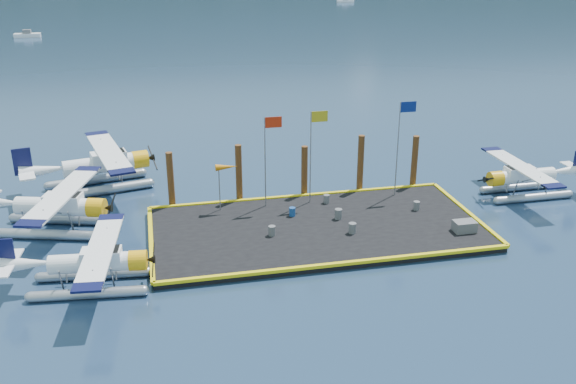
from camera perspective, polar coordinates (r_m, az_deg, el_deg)
name	(u,v)px	position (r m, az deg, el deg)	size (l,w,h in m)	color
ground	(317,232)	(39.54, 2.60, -3.56)	(4000.00, 4000.00, 0.00)	navy
dock	(317,229)	(39.46, 2.60, -3.30)	(20.00, 10.00, 0.40)	black
dock_bumpers	(317,225)	(39.34, 2.61, -2.92)	(20.25, 10.25, 0.18)	yellow
seaplane_a	(95,265)	(34.29, -16.75, -6.26)	(7.83, 8.63, 3.06)	#999EA7
seaplane_b	(58,209)	(41.39, -19.77, -1.45)	(8.96, 9.62, 3.43)	#999EA7
seaplane_c	(104,167)	(47.58, -16.07, 2.16)	(9.68, 10.50, 3.72)	#999EA7
seaplane_d	(523,178)	(47.29, 20.18, 1.15)	(7.71, 8.49, 3.03)	#999EA7
drum_0	(292,212)	(40.63, 0.38, -1.76)	(0.40, 0.40, 0.56)	navy
drum_1	(352,228)	(38.49, 5.74, -3.21)	(0.46, 0.46, 0.64)	#595A5E
drum_2	(338,214)	(40.33, 4.50, -1.95)	(0.46, 0.46, 0.65)	#595A5E
drum_3	(272,231)	(38.03, -1.44, -3.46)	(0.42, 0.42, 0.60)	#595A5E
drum_4	(417,206)	(42.34, 11.35, -1.20)	(0.41, 0.41, 0.58)	#595A5E
drum_5	(327,199)	(42.67, 3.45, -0.61)	(0.40, 0.40, 0.57)	#595A5E
crate	(464,226)	(39.96, 15.42, -2.95)	(1.31, 0.87, 0.65)	#595A5E
flagpole_red	(268,148)	(40.90, -1.78, 3.95)	(1.14, 0.08, 6.00)	gray
flagpole_yellow	(314,143)	(41.49, 2.30, 4.38)	(1.14, 0.08, 6.20)	gray
flagpole_blue	(401,135)	(43.29, 10.03, 5.04)	(1.14, 0.08, 6.50)	gray
windsock	(226,168)	(40.89, -5.53, 2.13)	(1.40, 0.44, 3.12)	gray
piling_0	(171,182)	(42.59, -10.38, 0.92)	(0.44, 0.44, 4.00)	#4F2F16
piling_1	(239,175)	(42.89, -4.38, 1.51)	(0.44, 0.44, 4.20)	#4F2F16
piling_2	(304,173)	(43.75, 1.47, 1.71)	(0.44, 0.44, 3.80)	#4F2F16
piling_3	(360,165)	(44.74, 6.46, 2.38)	(0.44, 0.44, 4.30)	#4F2F16
piling_4	(414,163)	(46.19, 11.16, 2.53)	(0.44, 0.44, 4.00)	#4F2F16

